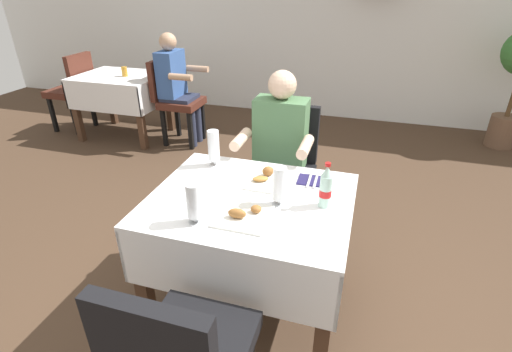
{
  "coord_description": "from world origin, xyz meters",
  "views": [
    {
      "loc": [
        0.52,
        -1.46,
        1.8
      ],
      "look_at": [
        -0.01,
        0.28,
        0.84
      ],
      "focal_mm": 26.56,
      "sensor_mm": 36.0,
      "label": 1
    }
  ],
  "objects_px": {
    "beer_glass_middle": "(214,148)",
    "background_dining_table": "(122,91)",
    "seated_diner_far": "(278,151)",
    "cola_bottle_primary": "(326,188)",
    "beer_glass_left": "(194,203)",
    "background_chair_left": "(73,87)",
    "beer_glass_right": "(279,186)",
    "background_patron": "(177,84)",
    "chair_far_diner_seat": "(285,165)",
    "background_chair_right": "(174,97)",
    "background_table_tumbler": "(124,72)",
    "plate_far_diner": "(269,179)",
    "main_dining_table": "(251,225)",
    "napkin_cutlery_set": "(313,180)",
    "plate_near_camera": "(243,215)"
  },
  "relations": [
    {
      "from": "background_chair_right",
      "to": "beer_glass_right",
      "type": "bearing_deg",
      "value": -51.15
    },
    {
      "from": "napkin_cutlery_set",
      "to": "background_chair_right",
      "type": "height_order",
      "value": "background_chair_right"
    },
    {
      "from": "seated_diner_far",
      "to": "cola_bottle_primary",
      "type": "relative_size",
      "value": 5.16
    },
    {
      "from": "main_dining_table",
      "to": "background_table_tumbler",
      "type": "relative_size",
      "value": 9.67
    },
    {
      "from": "background_dining_table",
      "to": "plate_far_diner",
      "type": "bearing_deg",
      "value": -40.12
    },
    {
      "from": "beer_glass_right",
      "to": "background_dining_table",
      "type": "bearing_deg",
      "value": 138.26
    },
    {
      "from": "background_patron",
      "to": "cola_bottle_primary",
      "type": "bearing_deg",
      "value": -47.81
    },
    {
      "from": "background_chair_left",
      "to": "plate_near_camera",
      "type": "bearing_deg",
      "value": -38.0
    },
    {
      "from": "plate_near_camera",
      "to": "napkin_cutlery_set",
      "type": "bearing_deg",
      "value": 60.54
    },
    {
      "from": "napkin_cutlery_set",
      "to": "background_chair_right",
      "type": "bearing_deg",
      "value": 134.86
    },
    {
      "from": "beer_glass_right",
      "to": "background_patron",
      "type": "distance_m",
      "value": 2.84
    },
    {
      "from": "plate_near_camera",
      "to": "beer_glass_middle",
      "type": "height_order",
      "value": "beer_glass_middle"
    },
    {
      "from": "beer_glass_right",
      "to": "plate_near_camera",
      "type": "bearing_deg",
      "value": -129.51
    },
    {
      "from": "main_dining_table",
      "to": "plate_near_camera",
      "type": "height_order",
      "value": "plate_near_camera"
    },
    {
      "from": "chair_far_diner_seat",
      "to": "background_dining_table",
      "type": "height_order",
      "value": "chair_far_diner_seat"
    },
    {
      "from": "seated_diner_far",
      "to": "background_dining_table",
      "type": "height_order",
      "value": "seated_diner_far"
    },
    {
      "from": "beer_glass_left",
      "to": "background_chair_right",
      "type": "relative_size",
      "value": 0.21
    },
    {
      "from": "chair_far_diner_seat",
      "to": "background_chair_right",
      "type": "height_order",
      "value": "same"
    },
    {
      "from": "beer_glass_middle",
      "to": "background_patron",
      "type": "height_order",
      "value": "background_patron"
    },
    {
      "from": "plate_far_diner",
      "to": "beer_glass_left",
      "type": "xyz_separation_m",
      "value": [
        -0.23,
        -0.49,
        0.09
      ]
    },
    {
      "from": "beer_glass_middle",
      "to": "cola_bottle_primary",
      "type": "xyz_separation_m",
      "value": [
        0.72,
        -0.27,
        -0.01
      ]
    },
    {
      "from": "cola_bottle_primary",
      "to": "background_chair_left",
      "type": "bearing_deg",
      "value": 147.59
    },
    {
      "from": "plate_near_camera",
      "to": "background_table_tumbler",
      "type": "height_order",
      "value": "background_table_tumbler"
    },
    {
      "from": "beer_glass_middle",
      "to": "background_chair_right",
      "type": "height_order",
      "value": "beer_glass_middle"
    },
    {
      "from": "beer_glass_right",
      "to": "background_table_tumbler",
      "type": "height_order",
      "value": "beer_glass_right"
    },
    {
      "from": "background_chair_left",
      "to": "plate_far_diner",
      "type": "bearing_deg",
      "value": -33.06
    },
    {
      "from": "cola_bottle_primary",
      "to": "background_chair_left",
      "type": "distance_m",
      "value": 4.07
    },
    {
      "from": "beer_glass_left",
      "to": "napkin_cutlery_set",
      "type": "relative_size",
      "value": 1.09
    },
    {
      "from": "background_dining_table",
      "to": "napkin_cutlery_set",
      "type": "bearing_deg",
      "value": -36.34
    },
    {
      "from": "chair_far_diner_seat",
      "to": "background_chair_right",
      "type": "bearing_deg",
      "value": 139.9
    },
    {
      "from": "chair_far_diner_seat",
      "to": "background_dining_table",
      "type": "xyz_separation_m",
      "value": [
        -2.34,
        1.38,
        0.01
      ]
    },
    {
      "from": "plate_far_diner",
      "to": "background_patron",
      "type": "xyz_separation_m",
      "value": [
        -1.64,
        2.01,
        -0.06
      ]
    },
    {
      "from": "beer_glass_middle",
      "to": "napkin_cutlery_set",
      "type": "bearing_deg",
      "value": -2.8
    },
    {
      "from": "chair_far_diner_seat",
      "to": "background_patron",
      "type": "xyz_separation_m",
      "value": [
        -1.59,
        1.38,
        0.16
      ]
    },
    {
      "from": "plate_near_camera",
      "to": "napkin_cutlery_set",
      "type": "xyz_separation_m",
      "value": [
        0.26,
        0.46,
        -0.01
      ]
    },
    {
      "from": "beer_glass_right",
      "to": "chair_far_diner_seat",
      "type": "bearing_deg",
      "value": 100.59
    },
    {
      "from": "napkin_cutlery_set",
      "to": "beer_glass_right",
      "type": "bearing_deg",
      "value": -112.83
    },
    {
      "from": "background_chair_right",
      "to": "beer_glass_middle",
      "type": "bearing_deg",
      "value": -55.54
    },
    {
      "from": "beer_glass_left",
      "to": "napkin_cutlery_set",
      "type": "distance_m",
      "value": 0.74
    },
    {
      "from": "seated_diner_far",
      "to": "beer_glass_left",
      "type": "distance_m",
      "value": 1.04
    },
    {
      "from": "plate_far_diner",
      "to": "background_chair_right",
      "type": "distance_m",
      "value": 2.63
    },
    {
      "from": "beer_glass_middle",
      "to": "background_dining_table",
      "type": "height_order",
      "value": "beer_glass_middle"
    },
    {
      "from": "napkin_cutlery_set",
      "to": "background_patron",
      "type": "height_order",
      "value": "background_patron"
    },
    {
      "from": "main_dining_table",
      "to": "background_dining_table",
      "type": "xyz_separation_m",
      "value": [
        -2.34,
        2.21,
        -0.01
      ]
    },
    {
      "from": "background_table_tumbler",
      "to": "plate_far_diner",
      "type": "bearing_deg",
      "value": -41.0
    },
    {
      "from": "main_dining_table",
      "to": "background_table_tumbler",
      "type": "xyz_separation_m",
      "value": [
        -2.24,
        2.18,
        0.23
      ]
    },
    {
      "from": "chair_far_diner_seat",
      "to": "background_dining_table",
      "type": "bearing_deg",
      "value": 149.5
    },
    {
      "from": "background_chair_right",
      "to": "background_table_tumbler",
      "type": "bearing_deg",
      "value": -177.37
    },
    {
      "from": "beer_glass_right",
      "to": "background_chair_right",
      "type": "xyz_separation_m",
      "value": [
        -1.8,
        2.23,
        -0.31
      ]
    },
    {
      "from": "beer_glass_left",
      "to": "background_chair_left",
      "type": "bearing_deg",
      "value": 138.87
    }
  ]
}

